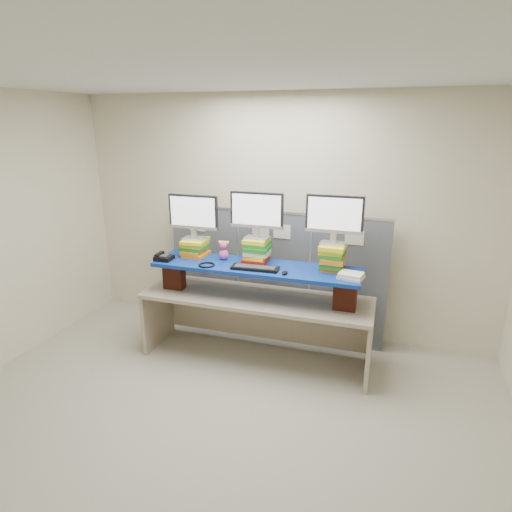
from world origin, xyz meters
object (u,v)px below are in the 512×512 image
at_px(desk, 256,309).
at_px(desk_phone, 163,257).
at_px(blue_board, 256,267).
at_px(monitor_left, 193,214).
at_px(monitor_right, 334,217).
at_px(keyboard, 255,268).
at_px(monitor_center, 257,213).

bearing_deg(desk, desk_phone, -172.82).
xyz_separation_m(blue_board, monitor_left, (-0.74, 0.10, 0.48)).
xyz_separation_m(monitor_left, desk_phone, (-0.25, -0.25, -0.43)).
bearing_deg(monitor_right, keyboard, -162.04).
relative_size(blue_board, desk_phone, 11.62).
bearing_deg(monitor_center, blue_board, -75.65).
relative_size(desk, desk_phone, 13.22).
bearing_deg(monitor_left, desk_phone, -136.22).
relative_size(monitor_center, desk_phone, 3.02).
distance_m(monitor_left, monitor_right, 1.49).
relative_size(desk, monitor_center, 4.38).
relative_size(blue_board, keyboard, 4.42).
distance_m(desk, monitor_left, 1.21).
height_order(monitor_left, monitor_center, monitor_center).
xyz_separation_m(desk, desk_phone, (-0.99, -0.15, 0.52)).
xyz_separation_m(monitor_center, keyboard, (0.06, -0.23, -0.51)).
relative_size(monitor_center, monitor_right, 1.00).
xyz_separation_m(monitor_center, desk_phone, (-0.96, -0.27, -0.50)).
height_order(monitor_center, monitor_right, monitor_right).
bearing_deg(monitor_center, desk_phone, -165.79).
distance_m(monitor_left, monitor_center, 0.71).
bearing_deg(monitor_right, desk_phone, -172.05).
height_order(monitor_right, desk_phone, monitor_right).
height_order(monitor_left, keyboard, monitor_left).
bearing_deg(blue_board, monitor_left, 170.87).
distance_m(monitor_center, monitor_right, 0.78).
height_order(blue_board, desk_phone, desk_phone).
height_order(blue_board, monitor_left, monitor_left).
bearing_deg(monitor_left, keyboard, -17.08).
bearing_deg(monitor_left, monitor_right, 0.00).
xyz_separation_m(desk, monitor_left, (-0.74, 0.10, 0.95)).
relative_size(monitor_left, monitor_center, 1.00).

